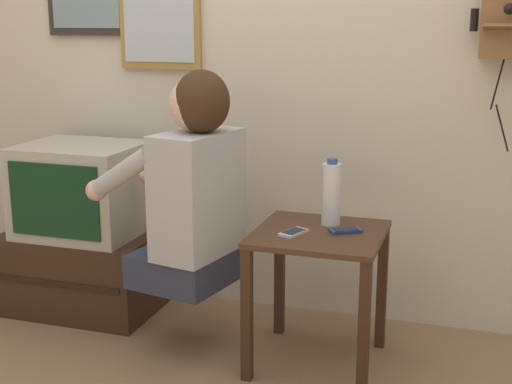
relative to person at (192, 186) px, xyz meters
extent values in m
cube|color=beige|center=(0.13, 0.59, 0.56)|extent=(6.80, 0.05, 2.55)
cube|color=#422819|center=(0.52, 0.05, -0.17)|extent=(0.50, 0.50, 0.02)
cube|color=#382215|center=(0.29, -0.18, -0.44)|extent=(0.04, 0.04, 0.54)
cube|color=#382215|center=(0.74, -0.18, -0.44)|extent=(0.04, 0.04, 0.54)
cube|color=#382215|center=(0.29, 0.27, -0.44)|extent=(0.04, 0.04, 0.54)
cube|color=#382215|center=(0.74, 0.27, -0.44)|extent=(0.04, 0.04, 0.54)
cube|color=#2D3347|center=(-0.04, 0.01, -0.35)|extent=(0.43, 0.44, 0.14)
cube|color=#ADADB2|center=(0.03, -0.01, -0.03)|extent=(0.30, 0.43, 0.50)
sphere|color=#DBAD8E|center=(0.03, -0.01, 0.33)|extent=(0.22, 0.22, 0.22)
ellipsoid|color=#382314|center=(0.05, -0.01, 0.34)|extent=(0.26, 0.27, 0.25)
cylinder|color=#ADADB2|center=(-0.25, -0.12, 0.06)|extent=(0.33, 0.14, 0.24)
cylinder|color=#ADADB2|center=(-0.18, 0.21, 0.06)|extent=(0.33, 0.14, 0.24)
sphere|color=#DBAD8E|center=(-0.39, -0.09, -0.02)|extent=(0.09, 0.09, 0.09)
sphere|color=#DBAD8E|center=(-0.32, 0.24, -0.02)|extent=(0.09, 0.09, 0.09)
cube|color=#382316|center=(-0.68, 0.26, -0.52)|extent=(0.71, 0.49, 0.38)
cube|color=black|center=(-0.68, 0.02, -0.50)|extent=(0.64, 0.01, 0.02)
cube|color=#ADA89E|center=(-0.67, 0.25, -0.12)|extent=(0.54, 0.46, 0.42)
cube|color=black|center=(-0.67, 0.02, -0.12)|extent=(0.44, 0.01, 0.33)
cube|color=brown|center=(1.16, 0.51, 0.67)|extent=(0.21, 0.11, 0.34)
cube|color=brown|center=(1.16, 0.42, 0.63)|extent=(0.19, 0.07, 0.03)
cone|color=black|center=(1.16, 0.40, 0.69)|extent=(0.04, 0.05, 0.04)
cylinder|color=black|center=(1.03, 0.51, 0.65)|extent=(0.03, 0.03, 0.09)
cylinder|color=black|center=(1.14, 0.49, 0.40)|extent=(0.04, 0.04, 0.22)
cylinder|color=black|center=(1.17, 0.50, 0.22)|extent=(0.07, 0.06, 0.19)
cube|color=silver|center=(0.43, -0.02, -0.15)|extent=(0.10, 0.14, 0.01)
cube|color=black|center=(0.43, -0.02, -0.14)|extent=(0.08, 0.11, 0.00)
cube|color=navy|center=(0.62, 0.07, -0.15)|extent=(0.14, 0.12, 0.01)
cube|color=black|center=(0.62, 0.07, -0.14)|extent=(0.11, 0.09, 0.00)
cylinder|color=silver|center=(0.54, 0.16, -0.03)|extent=(0.08, 0.08, 0.25)
cylinder|color=#2D4C8C|center=(0.54, 0.16, 0.11)|extent=(0.04, 0.04, 0.02)
camera|label=1|loc=(1.11, -2.57, 0.66)|focal=50.00mm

